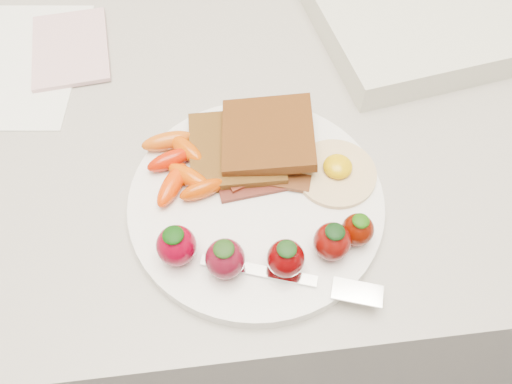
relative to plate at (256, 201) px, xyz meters
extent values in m
cube|color=gray|center=(-0.02, 0.14, -0.46)|extent=(2.00, 0.60, 0.90)
cylinder|color=white|center=(0.00, 0.00, 0.00)|extent=(0.27, 0.27, 0.02)
cube|color=#392003|center=(-0.02, 0.06, 0.02)|extent=(0.10, 0.10, 0.01)
cube|color=#4C2306|center=(0.02, 0.07, 0.03)|extent=(0.11, 0.11, 0.02)
cylinder|color=#EDE5C1|center=(0.09, 0.02, 0.01)|extent=(0.10, 0.10, 0.01)
ellipsoid|color=#D2A000|center=(0.09, 0.02, 0.02)|extent=(0.04, 0.04, 0.02)
cube|color=#3D0F0D|center=(0.00, 0.01, 0.01)|extent=(0.08, 0.03, 0.00)
cube|color=#341206|center=(0.02, 0.02, 0.01)|extent=(0.09, 0.04, 0.00)
cube|color=#390503|center=(0.01, 0.03, 0.02)|extent=(0.08, 0.05, 0.00)
ellipsoid|color=#B81900|center=(-0.09, 0.05, 0.02)|extent=(0.06, 0.04, 0.02)
ellipsoid|color=#CB4500|center=(-0.07, 0.03, 0.02)|extent=(0.05, 0.05, 0.02)
ellipsoid|color=#D63400|center=(-0.09, 0.02, 0.02)|extent=(0.05, 0.06, 0.02)
ellipsoid|color=#C64500|center=(-0.07, 0.06, 0.02)|extent=(0.05, 0.05, 0.02)
ellipsoid|color=#C6510B|center=(-0.09, 0.08, 0.02)|extent=(0.06, 0.03, 0.02)
ellipsoid|color=#B73B00|center=(-0.06, 0.01, 0.02)|extent=(0.05, 0.03, 0.02)
ellipsoid|color=maroon|center=(-0.08, -0.06, 0.03)|extent=(0.04, 0.04, 0.04)
ellipsoid|color=black|center=(-0.08, -0.06, 0.05)|extent=(0.02, 0.02, 0.01)
ellipsoid|color=#5B0A19|center=(-0.04, -0.08, 0.03)|extent=(0.04, 0.04, 0.04)
ellipsoid|color=#18340D|center=(-0.04, -0.08, 0.05)|extent=(0.02, 0.02, 0.01)
ellipsoid|color=#4D0102|center=(0.02, -0.08, 0.03)|extent=(0.04, 0.04, 0.04)
ellipsoid|color=black|center=(0.02, -0.08, 0.05)|extent=(0.02, 0.02, 0.01)
ellipsoid|color=#590804|center=(0.06, -0.07, 0.03)|extent=(0.04, 0.04, 0.04)
ellipsoid|color=black|center=(0.06, -0.07, 0.05)|extent=(0.02, 0.02, 0.01)
ellipsoid|color=#4C0B00|center=(0.09, -0.06, 0.03)|extent=(0.03, 0.03, 0.04)
ellipsoid|color=#184606|center=(0.09, -0.06, 0.05)|extent=(0.02, 0.02, 0.01)
cube|color=white|center=(-0.01, -0.08, 0.01)|extent=(0.11, 0.05, 0.00)
cube|color=silver|center=(0.08, -0.12, 0.01)|extent=(0.05, 0.04, 0.00)
cube|color=white|center=(-0.29, 0.25, -0.01)|extent=(0.20, 0.25, 0.00)
cube|color=#D5A5A8|center=(-0.22, 0.27, 0.00)|extent=(0.11, 0.15, 0.01)
cube|color=beige|center=(0.29, 0.28, 0.01)|extent=(0.38, 0.32, 0.04)
camera|label=1|loc=(-0.03, -0.27, 0.46)|focal=35.00mm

